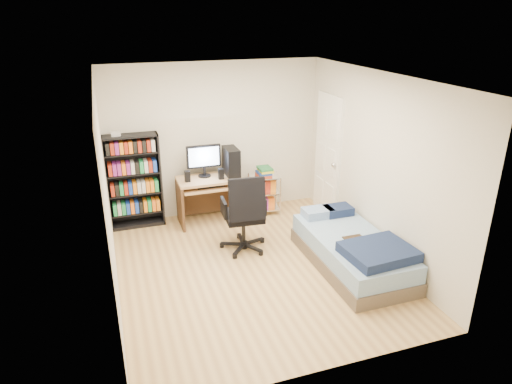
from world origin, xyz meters
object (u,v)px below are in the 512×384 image
object	(u,v)px
media_shelf	(134,180)
office_chair	(244,226)
computer_desk	(215,180)
bed	(353,251)

from	to	relation	value
media_shelf	office_chair	distance (m)	1.95
computer_desk	office_chair	world-z (taller)	computer_desk
computer_desk	office_chair	bearing A→B (deg)	-82.96
computer_desk	media_shelf	bearing A→B (deg)	171.49
media_shelf	computer_desk	xyz separation A→B (m)	(1.24, -0.19, -0.08)
media_shelf	bed	xyz separation A→B (m)	(2.61, -2.23, -0.52)
bed	computer_desk	bearing A→B (deg)	123.83
office_chair	bed	xyz separation A→B (m)	(1.23, -0.91, -0.13)
computer_desk	bed	world-z (taller)	computer_desk
media_shelf	bed	size ratio (longest dim) A/B	0.81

